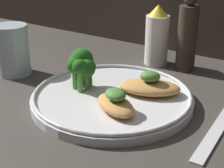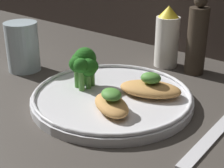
# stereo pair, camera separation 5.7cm
# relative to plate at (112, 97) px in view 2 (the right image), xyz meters

# --- Properties ---
(ground_plane) EXTENTS (1.80, 1.80, 0.01)m
(ground_plane) POSITION_rel_plate_xyz_m (0.00, 0.00, -0.01)
(ground_plane) COLOR #3D3833
(plate) EXTENTS (0.27, 0.27, 0.02)m
(plate) POSITION_rel_plate_xyz_m (0.00, 0.00, 0.00)
(plate) COLOR silver
(plate) RESTS_ON ground_plane
(grilled_meat_front) EXTENTS (0.09, 0.08, 0.04)m
(grilled_meat_front) POSITION_rel_plate_xyz_m (0.04, -0.04, 0.02)
(grilled_meat_front) COLOR tan
(grilled_meat_front) RESTS_ON plate
(grilled_meat_middle) EXTENTS (0.12, 0.09, 0.04)m
(grilled_meat_middle) POSITION_rel_plate_xyz_m (0.05, 0.04, 0.02)
(grilled_meat_middle) COLOR tan
(grilled_meat_middle) RESTS_ON plate
(broccoli_bunch) EXTENTS (0.06, 0.06, 0.07)m
(broccoli_bunch) POSITION_rel_plate_xyz_m (-0.06, -0.00, 0.05)
(broccoli_bunch) COLOR #569942
(broccoli_bunch) RESTS_ON plate
(sauce_bottle) EXTENTS (0.05, 0.05, 0.13)m
(sauce_bottle) POSITION_rel_plate_xyz_m (-0.02, 0.21, 0.05)
(sauce_bottle) COLOR white
(sauce_bottle) RESTS_ON ground_plane
(pepper_grinder) EXTENTS (0.04, 0.04, 0.16)m
(pepper_grinder) POSITION_rel_plate_xyz_m (0.04, 0.21, 0.06)
(pepper_grinder) COLOR #382D23
(pepper_grinder) RESTS_ON ground_plane
(drinking_glass) EXTENTS (0.07, 0.07, 0.10)m
(drinking_glass) POSITION_rel_plate_xyz_m (-0.24, -0.00, 0.04)
(drinking_glass) COLOR silver
(drinking_glass) RESTS_ON ground_plane
(fork) EXTENTS (0.02, 0.17, 0.01)m
(fork) POSITION_rel_plate_xyz_m (0.18, -0.00, -0.01)
(fork) COLOR silver
(fork) RESTS_ON ground_plane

